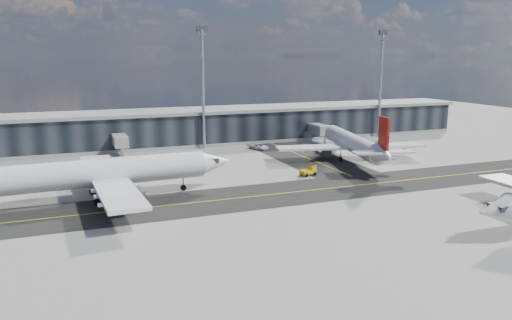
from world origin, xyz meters
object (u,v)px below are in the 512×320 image
Objects in this scene: airliner_redtail at (353,144)px; service_van at (259,146)px; airliner_af at (97,173)px; baggage_tug at (309,170)px.

airliner_redtail is 7.22× the size of service_van.
airliner_af reaches higher than baggage_tug.
service_van is at bearing 163.31° from baggage_tug.
airliner_af is at bearing -155.64° from airliner_redtail.
airliner_af is 54.23m from airliner_redtail.
airliner_redtail is 24.25m from service_van.
service_van is (39.08, 30.91, -3.54)m from airliner_af.
baggage_tug is at bearing -115.51° from service_van.
airliner_redtail is 17.41m from baggage_tug.
airliner_af is 8.31× the size of service_van.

